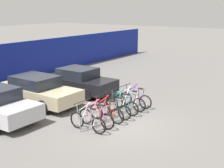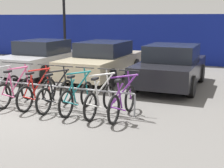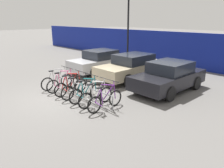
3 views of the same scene
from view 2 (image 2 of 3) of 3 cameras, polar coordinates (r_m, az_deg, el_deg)
The scene contains 14 objects.
ground_plane at distance 7.98m, azimuth -15.34°, elevation -5.02°, with size 120.00×120.00×0.00m, color #605E5B.
hoarding_wall at distance 16.23m, azimuth 5.42°, elevation 8.30°, with size 36.00×0.16×2.43m, color navy.
bike_rack at distance 8.09m, azimuth -9.66°, elevation -0.90°, with size 4.12×0.04×0.57m.
bicycle_silver at distance 9.06m, azimuth -19.78°, elevation -0.79°, with size 0.68×1.71×1.05m.
bicycle_pink at distance 8.71m, azimuth -17.12°, elevation -1.10°, with size 0.68×1.71×1.05m.
bicycle_red at distance 8.30m, azimuth -13.46°, elevation -1.54°, with size 0.68×1.71×1.05m.
bicycle_black at distance 8.00m, azimuth -10.24°, elevation -1.92°, with size 0.68×1.71×1.05m.
bicycle_teal at distance 7.69m, azimuth -6.41°, elevation -2.36°, with size 0.68×1.71×1.05m.
bicycle_white at distance 7.42m, azimuth -2.19°, elevation -2.83°, with size 0.68×1.71×1.05m.
bicycle_purple at distance 7.21m, azimuth 1.91°, elevation -3.27°, with size 0.68×1.71×1.05m.
car_silver at distance 12.76m, azimuth -12.67°, elevation 4.64°, with size 1.91×3.96×1.40m.
car_beige at distance 11.76m, azimuth -1.63°, elevation 4.33°, with size 1.91×4.44×1.40m.
car_black at distance 10.58m, azimuth 10.75°, elevation 3.22°, with size 1.91×4.00×1.40m.
lamp_post at distance 16.91m, azimuth -8.82°, elevation 14.75°, with size 0.24×0.44×5.50m.
Camera 2 is at (4.74, -5.99, 2.30)m, focal length 50.00 mm.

